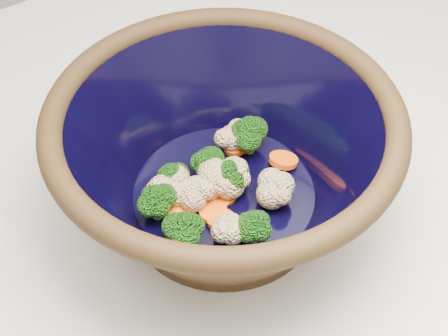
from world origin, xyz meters
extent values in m
cylinder|color=black|center=(-0.07, 0.09, 0.91)|extent=(0.20, 0.20, 0.01)
torus|color=black|center=(-0.07, 0.09, 1.04)|extent=(0.34, 0.34, 0.02)
cylinder|color=black|center=(-0.07, 0.09, 0.93)|extent=(0.19, 0.19, 0.00)
cylinder|color=#608442|center=(-0.11, 0.12, 0.94)|extent=(0.01, 0.01, 0.02)
ellipsoid|color=#1F6513|center=(-0.11, 0.12, 0.96)|extent=(0.04, 0.04, 0.03)
cylinder|color=#608442|center=(-0.01, 0.12, 0.94)|extent=(0.01, 0.01, 0.02)
ellipsoid|color=#1F6513|center=(-0.01, 0.12, 0.97)|extent=(0.04, 0.04, 0.03)
cylinder|color=#608442|center=(-0.07, 0.11, 0.94)|extent=(0.01, 0.01, 0.02)
ellipsoid|color=#1F6513|center=(-0.07, 0.11, 0.96)|extent=(0.04, 0.04, 0.03)
cylinder|color=#608442|center=(-0.14, 0.10, 0.94)|extent=(0.01, 0.01, 0.02)
ellipsoid|color=#1F6513|center=(-0.14, 0.10, 0.96)|extent=(0.04, 0.04, 0.03)
cylinder|color=#608442|center=(-0.06, 0.09, 0.94)|extent=(0.01, 0.01, 0.02)
ellipsoid|color=#1F6513|center=(-0.06, 0.09, 0.96)|extent=(0.04, 0.04, 0.03)
cylinder|color=#608442|center=(-0.08, 0.02, 0.94)|extent=(0.01, 0.01, 0.02)
ellipsoid|color=#1F6513|center=(-0.08, 0.02, 0.96)|extent=(0.03, 0.03, 0.03)
cylinder|color=#608442|center=(-0.14, 0.06, 0.94)|extent=(0.01, 0.01, 0.02)
ellipsoid|color=#1F6513|center=(-0.14, 0.06, 0.96)|extent=(0.04, 0.04, 0.03)
sphere|color=#F8E1AB|center=(-0.05, 0.10, 0.95)|extent=(0.03, 0.03, 0.03)
sphere|color=#F8E1AB|center=(-0.04, 0.05, 0.95)|extent=(0.03, 0.03, 0.03)
sphere|color=#F8E1AB|center=(-0.01, 0.13, 0.95)|extent=(0.03, 0.03, 0.03)
sphere|color=#F8E1AB|center=(-0.02, 0.14, 0.95)|extent=(0.03, 0.03, 0.03)
sphere|color=#F8E1AB|center=(-0.12, 0.11, 0.95)|extent=(0.03, 0.03, 0.03)
sphere|color=#F8E1AB|center=(-0.08, 0.09, 0.95)|extent=(0.03, 0.03, 0.03)
sphere|color=#F8E1AB|center=(-0.07, 0.08, 0.95)|extent=(0.03, 0.03, 0.03)
sphere|color=#F8E1AB|center=(-0.07, 0.09, 0.95)|extent=(0.03, 0.03, 0.03)
sphere|color=#F8E1AB|center=(-0.11, 0.09, 0.95)|extent=(0.03, 0.03, 0.03)
sphere|color=#F8E1AB|center=(-0.10, 0.04, 0.95)|extent=(0.03, 0.03, 0.03)
cylinder|color=#F9620A|center=(-0.12, 0.08, 0.94)|extent=(0.03, 0.03, 0.01)
cylinder|color=#F9620A|center=(-0.07, 0.08, 0.94)|extent=(0.03, 0.03, 0.01)
cylinder|color=#F9620A|center=(-0.08, 0.09, 0.94)|extent=(0.03, 0.03, 0.01)
cylinder|color=#F9620A|center=(0.01, 0.08, 0.94)|extent=(0.03, 0.03, 0.01)
cylinder|color=#F9620A|center=(-0.02, 0.13, 0.94)|extent=(0.03, 0.03, 0.01)
cylinder|color=#F9620A|center=(-0.10, 0.07, 0.94)|extent=(0.03, 0.03, 0.01)
cylinder|color=#F9620A|center=(-0.12, 0.13, 0.94)|extent=(0.02, 0.02, 0.01)
cylinder|color=#F9620A|center=(-0.10, 0.06, 0.94)|extent=(0.03, 0.03, 0.01)
camera|label=1|loc=(-0.32, -0.25, 1.43)|focal=50.00mm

